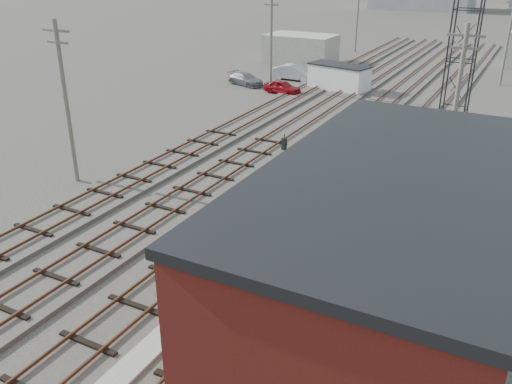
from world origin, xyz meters
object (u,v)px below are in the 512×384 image
Objects in this scene: switch_stand at (284,144)px; site_trailer at (339,77)px; car_silver at (295,72)px; car_grey at (246,79)px; signal_mast at (219,333)px; car_red at (282,87)px.

site_trailer is at bearing 111.82° from switch_stand.
switch_stand is at bearing -154.43° from car_silver.
site_trailer is 9.20m from car_grey.
signal_mast is 0.70× the size of site_trailer.
switch_stand is at bearing -125.07° from car_grey.
car_silver is 5.57m from car_grey.
car_silver is 1.15× the size of car_grey.
site_trailer reaches higher than car_silver.
car_grey is (-8.92, -2.19, -0.64)m from site_trailer.
switch_stand is 0.33× the size of car_red.
switch_stand is 0.28× the size of car_grey.
car_silver is (-8.45, 20.56, 0.23)m from switch_stand.
switch_stand is 18.57m from site_trailer.
site_trailer is at bearing -57.50° from car_grey.
signal_mast is 41.67m from car_grey.
car_red is at bearing 112.79° from signal_mast.
car_silver is at bearing 111.44° from signal_mast.
car_grey is (-19.55, 36.74, -2.02)m from signal_mast.
switch_stand is 20.01m from car_grey.
signal_mast is 0.93× the size of car_silver.
site_trailer is 5.99m from car_silver.
site_trailer is 5.61m from car_red.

